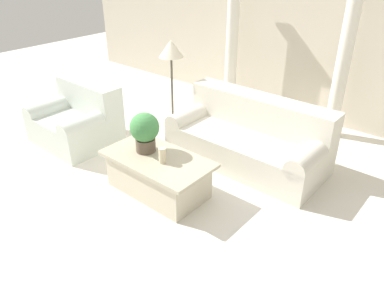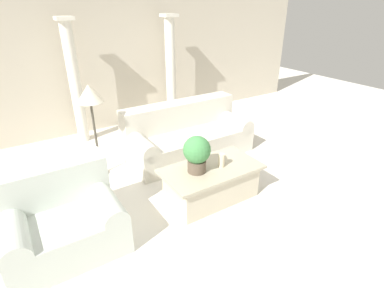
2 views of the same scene
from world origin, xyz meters
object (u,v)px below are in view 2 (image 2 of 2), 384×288
object	(u,v)px
floor_lamp	(90,99)
potted_plant	(197,153)
loveseat	(61,217)
sofa_long	(187,135)
coffee_table	(211,182)

from	to	relation	value
floor_lamp	potted_plant	bearing A→B (deg)	-58.15
potted_plant	loveseat	bearing A→B (deg)	174.61
sofa_long	loveseat	xyz separation A→B (m)	(-2.34, -1.17, 0.01)
potted_plant	floor_lamp	world-z (taller)	floor_lamp
coffee_table	floor_lamp	world-z (taller)	floor_lamp
sofa_long	loveseat	bearing A→B (deg)	-153.38
loveseat	potted_plant	distance (m)	1.74
loveseat	coffee_table	xyz separation A→B (m)	(1.91, -0.19, -0.11)
sofa_long	coffee_table	size ratio (longest dim) A/B	1.61
loveseat	sofa_long	bearing A→B (deg)	26.62
sofa_long	floor_lamp	distance (m)	1.79
loveseat	potted_plant	bearing A→B (deg)	-5.39
coffee_table	potted_plant	world-z (taller)	potted_plant
loveseat	coffee_table	size ratio (longest dim) A/B	0.89
loveseat	potted_plant	size ratio (longest dim) A/B	2.41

